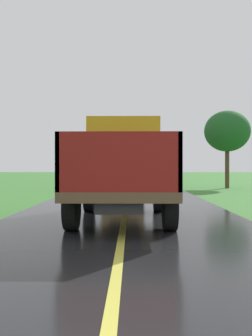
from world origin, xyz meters
TOP-DOWN VIEW (x-y plane):
  - banana_truck_near at (-0.06, 11.21)m, footprint 2.38×5.82m
  - banana_truck_far at (-0.27, 24.60)m, footprint 2.38×5.81m
  - roadside_tree_near_left at (6.62, 26.09)m, footprint 3.04×3.04m

SIDE VIEW (x-z plane):
  - banana_truck_near at x=-0.06m, z-range 0.06..2.86m
  - banana_truck_far at x=-0.27m, z-range 0.08..2.88m
  - roadside_tree_near_left at x=6.62m, z-range 1.21..6.40m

